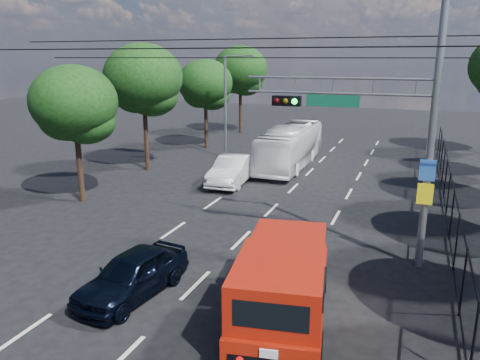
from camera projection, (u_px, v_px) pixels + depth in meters
The scene contains 14 objects.
ground at pixel (121, 360), 11.05m from camera, with size 120.00×120.00×0.00m, color black.
lane_markings at pixel (283, 198), 23.69m from camera, with size 6.12×38.00×0.01m.
signal_mast at pixel (394, 111), 15.10m from camera, with size 6.43×0.39×9.50m.
streetlight_left at pixel (228, 102), 32.10m from camera, with size 2.09×0.22×7.08m.
utility_wires at pixel (249, 48), 17.18m from camera, with size 22.00×5.04×0.74m.
fence_right at pixel (450, 206), 19.14m from camera, with size 0.06×34.03×2.00m.
tree_left_b at pixel (75, 108), 22.11m from camera, with size 4.08×4.08×6.63m.
tree_left_c at pixel (144, 83), 28.43m from camera, with size 4.80×4.80×7.80m.
tree_left_d at pixel (206, 87), 35.69m from camera, with size 4.20×4.20×6.83m.
tree_left_e at pixel (241, 73), 42.78m from camera, with size 4.92×4.92×7.99m.
red_pickup at pixel (284, 281), 12.40m from camera, with size 3.06×6.18×2.21m.
navy_hatchback at pixel (132, 274), 13.86m from camera, with size 1.63×4.04×1.38m, color black.
white_bus at pixel (291, 146), 30.29m from camera, with size 2.25×9.61×2.68m, color white.
white_van at pixel (233, 170), 26.29m from camera, with size 1.66×4.77×1.57m, color silver.
Camera 1 is at (6.08, -7.95, 6.92)m, focal length 35.00 mm.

